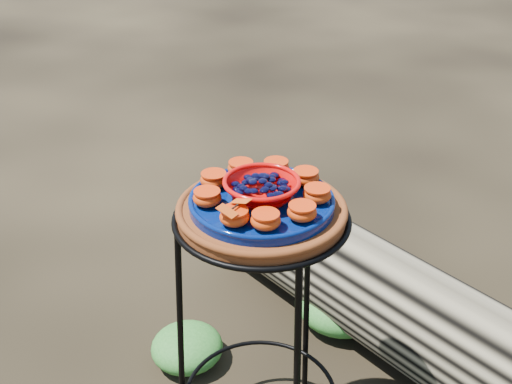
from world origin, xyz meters
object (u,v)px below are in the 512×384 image
Objects in this scene: plant_stand at (261,337)px; cobalt_plate at (262,202)px; driftwood_log at (440,332)px; terracotta_saucer at (262,213)px; red_bowl at (262,189)px.

cobalt_plate is (0.00, 0.00, 0.39)m from plant_stand.
terracotta_saucer is at bearing -119.22° from driftwood_log.
red_bowl reaches higher than driftwood_log.
plant_stand is 0.37m from terracotta_saucer.
cobalt_plate is at bearing 0.00° from plant_stand.
driftwood_log is at bearing 60.78° from red_bowl.
red_bowl is at bearing 0.00° from terracotta_saucer.
red_bowl is at bearing 0.00° from plant_stand.
plant_stand is at bearing -119.22° from driftwood_log.
plant_stand is 0.42m from red_bowl.
terracotta_saucer is at bearing 0.00° from plant_stand.
terracotta_saucer is 0.06m from red_bowl.
driftwood_log is at bearing 60.78° from cobalt_plate.
driftwood_log is (0.28, 0.51, -0.58)m from cobalt_plate.
cobalt_plate is 2.00× the size of red_bowl.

